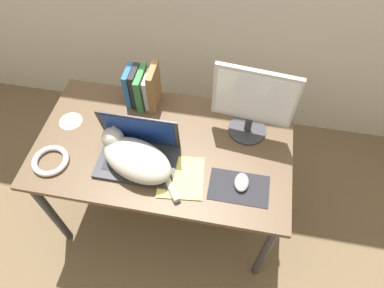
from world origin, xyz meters
name	(u,v)px	position (x,y,z in m)	size (l,w,h in m)	color
ground_plane	(158,261)	(0.00, 0.00, 0.00)	(12.00, 12.00, 0.00)	brown
desk	(164,154)	(0.00, 0.36, 0.64)	(1.27, 0.72, 0.72)	brown
laptop	(138,152)	(-0.10, 0.26, 0.77)	(0.38, 0.24, 0.25)	#2D2D33
cat	(135,158)	(-0.10, 0.22, 0.79)	(0.43, 0.31, 0.15)	#B2ADA3
external_monitor	(253,102)	(0.40, 0.53, 0.93)	(0.38, 0.19, 0.41)	#333338
mousepad	(239,188)	(0.40, 0.19, 0.72)	(0.28, 0.17, 0.00)	#232328
computer_mouse	(242,182)	(0.41, 0.21, 0.74)	(0.07, 0.10, 0.03)	#99999E
book_row	(143,88)	(-0.16, 0.62, 0.83)	(0.16, 0.17, 0.24)	#285B93
cable_coil	(50,161)	(-0.51, 0.16, 0.73)	(0.18, 0.18, 0.03)	silver
notepad	(181,177)	(0.13, 0.19, 0.73)	(0.23, 0.25, 0.01)	#E5DB6B
cd_disc	(71,121)	(-0.51, 0.42, 0.72)	(0.12, 0.12, 0.00)	silver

